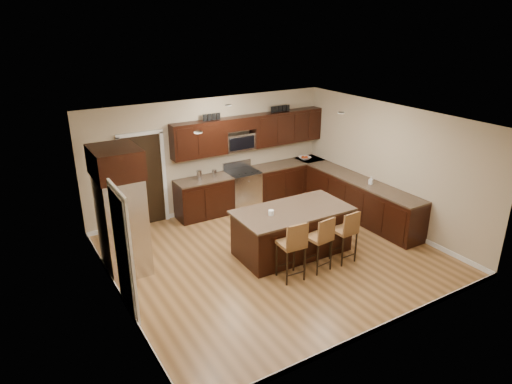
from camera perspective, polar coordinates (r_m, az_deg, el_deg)
floor at (r=9.09m, az=2.25°, el=-7.93°), size 6.00×6.00×0.00m
ceiling at (r=8.12m, az=2.53°, el=8.92°), size 6.00×6.00×0.00m
wall_back at (r=10.79m, az=-5.70°, el=4.57°), size 6.00×0.00×6.00m
wall_left at (r=7.42m, az=-17.40°, el=-4.35°), size 0.00×5.50×5.50m
wall_right at (r=10.39m, az=16.36°, el=3.13°), size 0.00×5.50×5.50m
base_cabinets at (r=10.97m, az=6.46°, el=-0.09°), size 4.02×3.96×0.92m
upper_cabinets at (r=10.99m, az=-0.47°, el=7.64°), size 4.00×0.33×0.80m
range at (r=11.11m, az=-1.71°, el=0.40°), size 0.76×0.64×1.11m
microwave at (r=10.89m, az=-2.17°, el=6.30°), size 0.76×0.31×0.40m
doorway at (r=10.31m, az=-13.87°, el=1.37°), size 0.85×0.03×2.06m
pantry_door at (r=7.31m, az=-16.36°, el=-7.55°), size 0.03×0.80×2.04m
letter_decor at (r=10.82m, az=-1.14°, el=9.89°), size 2.20×0.03×0.15m
island at (r=9.05m, az=4.52°, el=-5.05°), size 2.29×1.23×0.92m
stool_left at (r=8.01m, az=4.67°, el=-6.54°), size 0.45×0.45×1.14m
stool_mid at (r=8.38m, az=8.16°, el=-5.68°), size 0.44×0.44×1.07m
stool_right at (r=8.75m, az=11.25°, el=-4.76°), size 0.41×0.41×1.05m
refrigerator at (r=8.45m, az=-16.54°, el=-2.13°), size 0.79×0.98×2.35m
floor_mat at (r=10.50m, az=2.20°, el=-3.67°), size 0.96×0.75×0.01m
fruit_bowl at (r=11.93m, az=6.12°, el=4.24°), size 0.33×0.33×0.08m
soap_bottle at (r=10.43m, az=14.17°, el=1.44°), size 0.10×0.11×0.18m
canister_tall at (r=10.45m, az=-7.11°, el=2.10°), size 0.12×0.12×0.22m
canister_short at (r=10.61m, az=-5.24°, el=2.35°), size 0.11×0.11×0.17m
island_jar at (r=8.57m, az=1.89°, el=-2.60°), size 0.10×0.10×0.10m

